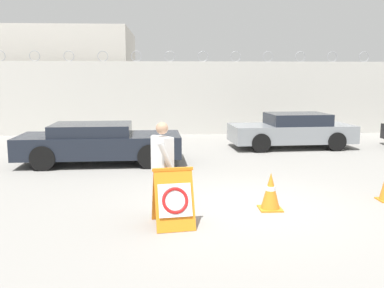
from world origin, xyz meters
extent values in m
plane|color=gray|center=(0.00, 0.00, 0.00)|extent=(90.00, 90.00, 0.00)
cube|color=beige|center=(0.00, 11.15, 1.62)|extent=(36.00, 0.30, 3.25)
torus|color=gray|center=(-8.80, 11.15, 3.47)|extent=(0.47, 0.03, 0.47)
torus|color=gray|center=(-7.33, 11.15, 3.47)|extent=(0.47, 0.03, 0.47)
torus|color=gray|center=(-5.87, 11.15, 3.47)|extent=(0.47, 0.03, 0.47)
torus|color=gray|center=(-4.40, 11.15, 3.47)|extent=(0.47, 0.03, 0.47)
torus|color=gray|center=(-2.93, 11.15, 3.47)|extent=(0.47, 0.03, 0.47)
torus|color=gray|center=(-1.47, 11.15, 3.47)|extent=(0.47, 0.03, 0.47)
torus|color=gray|center=(0.00, 11.15, 3.47)|extent=(0.47, 0.03, 0.47)
torus|color=gray|center=(1.47, 11.15, 3.47)|extent=(0.47, 0.03, 0.47)
torus|color=gray|center=(2.93, 11.15, 3.47)|extent=(0.47, 0.03, 0.47)
torus|color=gray|center=(4.40, 11.15, 3.47)|extent=(0.47, 0.03, 0.47)
torus|color=gray|center=(5.87, 11.15, 3.47)|extent=(0.47, 0.03, 0.47)
torus|color=gray|center=(7.33, 11.15, 3.47)|extent=(0.47, 0.03, 0.47)
cube|color=beige|center=(-6.79, 15.82, 2.52)|extent=(6.48, 6.10, 5.05)
cube|color=orange|center=(-1.48, -1.17, 0.48)|extent=(0.71, 0.49, 0.98)
cube|color=orange|center=(-1.53, -0.81, 0.48)|extent=(0.71, 0.49, 0.98)
cube|color=orange|center=(-1.50, -0.99, 0.99)|extent=(0.70, 0.17, 0.05)
cube|color=white|center=(-1.47, -1.21, 0.50)|extent=(0.59, 0.30, 0.53)
torus|color=red|center=(-1.47, -1.22, 0.50)|extent=(0.47, 0.28, 0.44)
cylinder|color=#514C42|center=(-1.74, -0.37, 0.42)|extent=(0.15, 0.15, 0.83)
cylinder|color=#514C42|center=(-1.63, -0.52, 0.42)|extent=(0.15, 0.15, 0.83)
cube|color=silver|center=(-1.69, -0.45, 1.15)|extent=(0.43, 0.48, 0.64)
sphere|color=tan|center=(-1.69, -0.45, 1.63)|extent=(0.23, 0.23, 0.23)
cylinder|color=silver|center=(-1.84, -0.23, 1.17)|extent=(0.09, 0.09, 0.61)
cylinder|color=silver|center=(-1.62, -0.72, 1.14)|extent=(0.33, 0.27, 0.59)
cube|color=orange|center=(0.39, -0.21, 0.01)|extent=(0.43, 0.43, 0.03)
cone|color=orange|center=(0.39, -0.21, 0.38)|extent=(0.37, 0.37, 0.70)
cylinder|color=white|center=(0.39, -0.21, 0.41)|extent=(0.18, 0.18, 0.10)
cylinder|color=black|center=(-2.16, 5.51, 0.35)|extent=(0.70, 0.23, 0.69)
cylinder|color=black|center=(-2.09, 3.71, 0.35)|extent=(0.70, 0.23, 0.69)
cylinder|color=black|center=(-5.08, 5.40, 0.35)|extent=(0.70, 0.23, 0.69)
cylinder|color=black|center=(-5.02, 3.60, 0.35)|extent=(0.70, 0.23, 0.69)
cube|color=black|center=(-3.59, 4.56, 0.55)|extent=(4.78, 2.08, 0.62)
cube|color=black|center=(-3.82, 4.55, 1.03)|extent=(2.33, 1.80, 0.33)
cylinder|color=black|center=(1.59, 6.13, 0.33)|extent=(0.67, 0.24, 0.66)
cylinder|color=black|center=(1.48, 7.82, 0.33)|extent=(0.67, 0.24, 0.66)
cylinder|color=black|center=(4.29, 6.29, 0.33)|extent=(0.67, 0.24, 0.66)
cylinder|color=black|center=(4.18, 7.99, 0.33)|extent=(0.67, 0.24, 0.66)
cube|color=gray|center=(2.88, 7.06, 0.54)|extent=(4.47, 2.07, 0.62)
cube|color=black|center=(3.10, 7.07, 1.05)|extent=(2.19, 1.75, 0.41)
camera|label=1|loc=(-1.58, -8.12, 2.53)|focal=40.00mm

